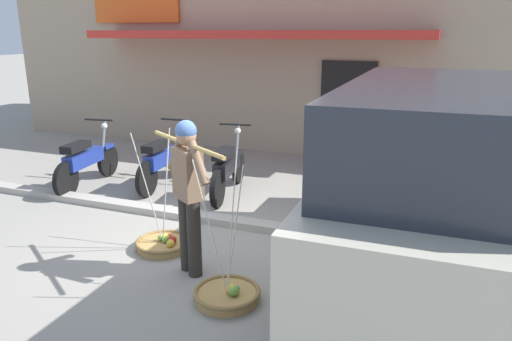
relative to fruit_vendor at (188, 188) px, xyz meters
The scene contains 11 objects.
ground_plane 1.21m from the fruit_vendor, 111.21° to the left, with size 90.00×90.00×0.00m, color gray.
sidewalk_curb 1.67m from the fruit_vendor, 100.74° to the left, with size 20.00×0.24×0.10m, color #AEA89C.
fruit_vendor is the anchor object (origin of this frame).
fruit_basket_left_side 1.16m from the fruit_vendor, 32.63° to the right, with size 0.67×0.67×1.45m.
fruit_basket_right_side 1.15m from the fruit_vendor, 147.03° to the left, with size 0.67×0.67×1.45m.
motorcycle_nearest_shop 3.77m from the fruit_vendor, 146.64° to the left, with size 0.54×1.82×1.09m.
motorcycle_second_in_row 3.23m from the fruit_vendor, 126.81° to the left, with size 0.54×1.82×1.09m.
motorcycle_third_in_row 2.66m from the fruit_vendor, 105.46° to the left, with size 0.54×1.81×1.09m.
parked_truck 2.52m from the fruit_vendor, 16.55° to the left, with size 2.20×4.83×2.10m.
storefront_building 8.15m from the fruit_vendor, 99.44° to the left, with size 13.00×6.00×4.20m.
wooden_crate 3.16m from the fruit_vendor, 66.50° to the left, with size 0.44×0.36×0.32m, color olive.
Camera 1 is at (2.64, -4.83, 2.55)m, focal length 33.44 mm.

